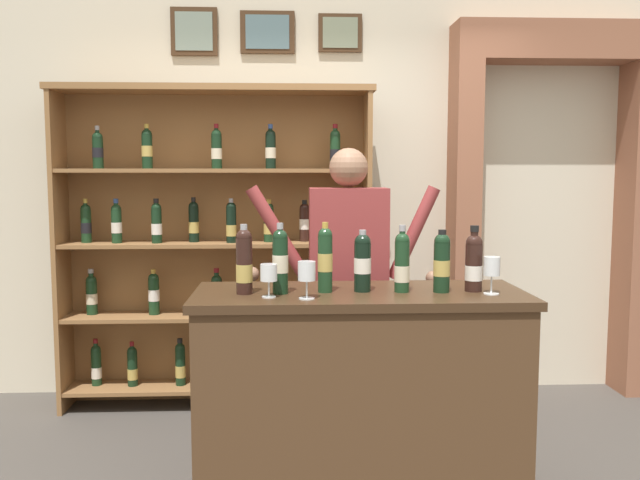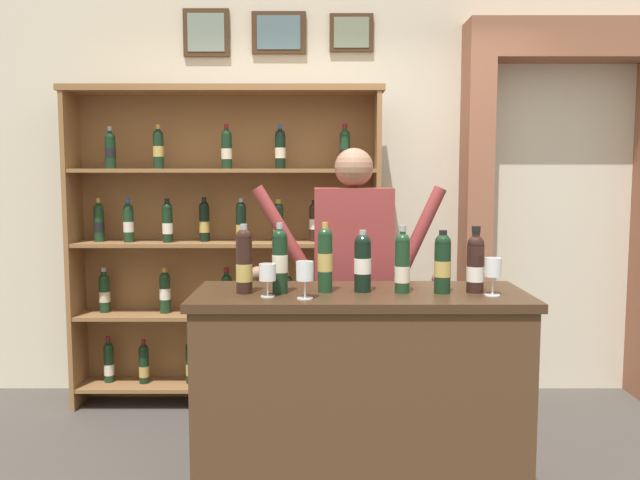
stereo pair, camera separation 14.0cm
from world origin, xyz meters
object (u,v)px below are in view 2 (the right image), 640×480
(tasting_bottle_riserva, at_px, (322,258))
(tasting_bottle_vin_santo, at_px, (440,262))
(tasting_bottle_rosso, at_px, (360,261))
(wine_glass_center, at_px, (490,269))
(wine_glass_left, at_px, (265,274))
(wine_shelf, at_px, (224,241))
(tasting_counter, at_px, (357,399))
(shopkeeper, at_px, (350,267))
(wine_glass_spare, at_px, (302,273))
(tasting_bottle_chianti, at_px, (277,259))
(tasting_bottle_brunello, at_px, (473,263))
(tasting_bottle_super_tuscan, at_px, (400,263))
(tasting_bottle_bianco, at_px, (241,261))

(tasting_bottle_riserva, relative_size, tasting_bottle_vin_santo, 1.12)
(tasting_bottle_rosso, distance_m, tasting_bottle_vin_santo, 0.36)
(wine_glass_center, relative_size, wine_glass_left, 1.15)
(wine_glass_left, bearing_deg, tasting_bottle_riserva, 25.27)
(tasting_bottle_vin_santo, relative_size, wine_glass_left, 1.95)
(wine_shelf, relative_size, tasting_counter, 1.38)
(tasting_counter, xyz_separation_m, tasting_bottle_vin_santo, (0.37, -0.03, 0.65))
(shopkeeper, bearing_deg, tasting_counter, -89.87)
(tasting_bottle_rosso, relative_size, wine_glass_spare, 1.73)
(tasting_bottle_chianti, bearing_deg, tasting_bottle_vin_santo, 0.14)
(tasting_bottle_brunello, bearing_deg, tasting_counter, 178.19)
(shopkeeper, height_order, tasting_bottle_vin_santo, shopkeeper)
(tasting_bottle_vin_santo, bearing_deg, tasting_bottle_chianti, -179.86)
(tasting_bottle_super_tuscan, bearing_deg, tasting_bottle_vin_santo, -3.75)
(tasting_bottle_bianco, xyz_separation_m, wine_glass_left, (0.11, -0.09, -0.05))
(tasting_counter, height_order, tasting_bottle_vin_santo, tasting_bottle_vin_santo)
(tasting_bottle_bianco, distance_m, wine_glass_left, 0.15)
(tasting_bottle_riserva, xyz_separation_m, tasting_bottle_vin_santo, (0.53, -0.03, -0.01))
(tasting_bottle_bianco, height_order, tasting_bottle_brunello, tasting_bottle_bianco)
(tasting_bottle_brunello, bearing_deg, tasting_bottle_bianco, -178.96)
(tasting_bottle_riserva, height_order, tasting_bottle_brunello, tasting_bottle_riserva)
(wine_glass_center, xyz_separation_m, wine_glass_left, (-0.99, -0.03, -0.02))
(tasting_bottle_super_tuscan, height_order, wine_glass_center, tasting_bottle_super_tuscan)
(tasting_bottle_chianti, height_order, tasting_bottle_vin_santo, tasting_bottle_chianti)
(tasting_bottle_chianti, relative_size, wine_glass_spare, 1.95)
(shopkeeper, relative_size, tasting_bottle_rosso, 5.95)
(shopkeeper, relative_size, tasting_bottle_bianco, 5.37)
(tasting_bottle_rosso, height_order, tasting_bottle_vin_santo, tasting_bottle_vin_santo)
(tasting_bottle_bianco, height_order, tasting_bottle_riserva, tasting_bottle_riserva)
(shopkeeper, xyz_separation_m, tasting_bottle_bianco, (-0.52, -0.64, 0.12))
(tasting_bottle_rosso, xyz_separation_m, tasting_bottle_vin_santo, (0.36, -0.04, 0.00))
(tasting_bottle_chianti, height_order, wine_glass_spare, tasting_bottle_chianti)
(shopkeeper, xyz_separation_m, wine_glass_spare, (-0.25, -0.78, 0.08))
(tasting_bottle_bianco, bearing_deg, wine_shelf, 101.08)
(wine_shelf, xyz_separation_m, tasting_counter, (0.80, -1.39, -0.59))
(tasting_counter, xyz_separation_m, shopkeeper, (-0.00, 0.60, 0.53))
(wine_shelf, distance_m, tasting_bottle_chianti, 1.50)
(shopkeeper, xyz_separation_m, tasting_bottle_vin_santo, (0.37, -0.64, 0.11))
(tasting_counter, height_order, wine_glass_left, wine_glass_left)
(tasting_counter, relative_size, tasting_bottle_rosso, 5.37)
(tasting_bottle_riserva, bearing_deg, shopkeeper, 75.49)
(wine_shelf, height_order, wine_glass_left, wine_shelf)
(tasting_counter, distance_m, tasting_bottle_super_tuscan, 0.67)
(tasting_counter, bearing_deg, wine_glass_center, -9.55)
(tasting_bottle_bianco, relative_size, tasting_bottle_riserva, 0.98)
(tasting_counter, relative_size, wine_glass_center, 8.98)
(shopkeeper, xyz_separation_m, tasting_bottle_super_tuscan, (0.19, -0.63, 0.11))
(wine_glass_spare, bearing_deg, tasting_bottle_riserva, 61.75)
(shopkeeper, relative_size, tasting_bottle_riserva, 5.27)
(shopkeeper, xyz_separation_m, tasting_bottle_riserva, (-0.16, -0.61, 0.13))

